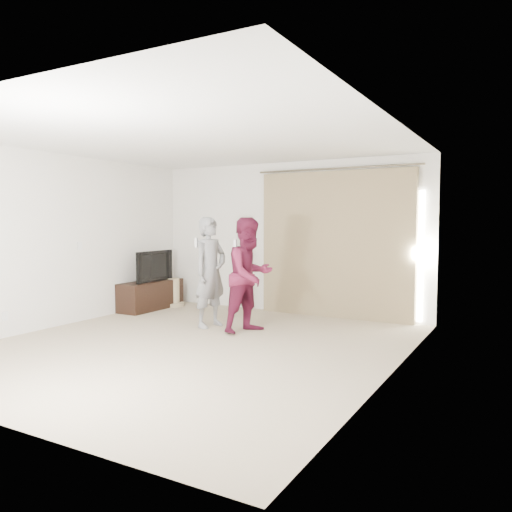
{
  "coord_description": "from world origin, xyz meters",
  "views": [
    {
      "loc": [
        3.75,
        -5.08,
        1.59
      ],
      "look_at": [
        0.24,
        1.2,
        1.08
      ],
      "focal_mm": 35.0,
      "sensor_mm": 36.0,
      "label": 1
    }
  ],
  "objects_px": {
    "person_man": "(210,272)",
    "tv_console": "(151,295)",
    "tv": "(151,266)",
    "person_woman": "(250,275)"
  },
  "relations": [
    {
      "from": "person_man",
      "to": "tv_console",
      "type": "bearing_deg",
      "value": 157.98
    },
    {
      "from": "tv",
      "to": "tv_console",
      "type": "bearing_deg",
      "value": -0.0
    },
    {
      "from": "tv",
      "to": "person_man",
      "type": "xyz_separation_m",
      "value": [
        1.8,
        -0.73,
        0.04
      ]
    },
    {
      "from": "tv_console",
      "to": "person_woman",
      "type": "bearing_deg",
      "value": -16.9
    },
    {
      "from": "tv",
      "to": "person_man",
      "type": "bearing_deg",
      "value": -113.93
    },
    {
      "from": "tv_console",
      "to": "person_man",
      "type": "relative_size",
      "value": 0.8
    },
    {
      "from": "tv",
      "to": "person_woman",
      "type": "distance_m",
      "value": 2.61
    },
    {
      "from": "tv",
      "to": "person_woman",
      "type": "bearing_deg",
      "value": -108.82
    },
    {
      "from": "tv_console",
      "to": "tv",
      "type": "relative_size",
      "value": 1.38
    },
    {
      "from": "person_woman",
      "to": "tv_console",
      "type": "bearing_deg",
      "value": 163.1
    }
  ]
}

